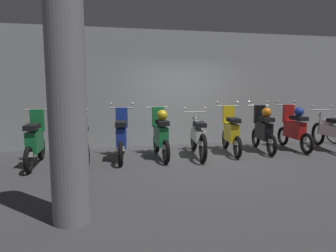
{
  "coord_description": "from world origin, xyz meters",
  "views": [
    {
      "loc": [
        -2.35,
        -6.65,
        1.69
      ],
      "look_at": [
        -0.74,
        0.34,
        0.75
      ],
      "focal_mm": 33.04,
      "sensor_mm": 36.0,
      "label": 1
    }
  ],
  "objects_px": {
    "motorbike_slot_5": "(231,132)",
    "support_pillar": "(67,92)",
    "motorbike_slot_0": "(35,141)",
    "motorbike_slot_2": "(122,137)",
    "motorbike_slot_3": "(161,134)",
    "motorbike_slot_7": "(294,128)",
    "motorbike_slot_8": "(331,131)",
    "motorbike_slot_4": "(198,136)",
    "motorbike_slot_1": "(80,140)",
    "motorbike_slot_6": "(263,129)"
  },
  "relations": [
    {
      "from": "motorbike_slot_0",
      "to": "motorbike_slot_3",
      "type": "xyz_separation_m",
      "value": [
        2.73,
        0.12,
        0.04
      ]
    },
    {
      "from": "motorbike_slot_5",
      "to": "support_pillar",
      "type": "bearing_deg",
      "value": -137.96
    },
    {
      "from": "motorbike_slot_7",
      "to": "motorbike_slot_6",
      "type": "bearing_deg",
      "value": -179.45
    },
    {
      "from": "motorbike_slot_3",
      "to": "motorbike_slot_4",
      "type": "relative_size",
      "value": 0.87
    },
    {
      "from": "motorbike_slot_0",
      "to": "motorbike_slot_7",
      "type": "bearing_deg",
      "value": 2.37
    },
    {
      "from": "motorbike_slot_3",
      "to": "motorbike_slot_5",
      "type": "xyz_separation_m",
      "value": [
        1.83,
        0.11,
        -0.04
      ]
    },
    {
      "from": "motorbike_slot_3",
      "to": "motorbike_slot_4",
      "type": "height_order",
      "value": "motorbike_slot_3"
    },
    {
      "from": "motorbike_slot_0",
      "to": "motorbike_slot_2",
      "type": "height_order",
      "value": "motorbike_slot_2"
    },
    {
      "from": "motorbike_slot_3",
      "to": "motorbike_slot_4",
      "type": "distance_m",
      "value": 0.92
    },
    {
      "from": "motorbike_slot_0",
      "to": "motorbike_slot_6",
      "type": "distance_m",
      "value": 5.48
    },
    {
      "from": "motorbike_slot_4",
      "to": "motorbike_slot_8",
      "type": "distance_m",
      "value": 3.65
    },
    {
      "from": "motorbike_slot_1",
      "to": "motorbike_slot_6",
      "type": "bearing_deg",
      "value": 1.39
    },
    {
      "from": "motorbike_slot_8",
      "to": "support_pillar",
      "type": "height_order",
      "value": "support_pillar"
    },
    {
      "from": "motorbike_slot_5",
      "to": "motorbike_slot_6",
      "type": "relative_size",
      "value": 1.0
    },
    {
      "from": "motorbike_slot_1",
      "to": "motorbike_slot_4",
      "type": "bearing_deg",
      "value": -0.77
    },
    {
      "from": "motorbike_slot_0",
      "to": "motorbike_slot_4",
      "type": "relative_size",
      "value": 0.87
    },
    {
      "from": "motorbike_slot_0",
      "to": "motorbike_slot_2",
      "type": "bearing_deg",
      "value": 4.88
    },
    {
      "from": "motorbike_slot_4",
      "to": "support_pillar",
      "type": "distance_m",
      "value": 4.28
    },
    {
      "from": "motorbike_slot_8",
      "to": "support_pillar",
      "type": "bearing_deg",
      "value": -154.48
    },
    {
      "from": "motorbike_slot_2",
      "to": "support_pillar",
      "type": "relative_size",
      "value": 0.52
    },
    {
      "from": "motorbike_slot_5",
      "to": "motorbike_slot_8",
      "type": "height_order",
      "value": "motorbike_slot_5"
    },
    {
      "from": "motorbike_slot_8",
      "to": "motorbike_slot_1",
      "type": "bearing_deg",
      "value": 178.74
    },
    {
      "from": "motorbike_slot_7",
      "to": "motorbike_slot_3",
      "type": "bearing_deg",
      "value": -177.75
    },
    {
      "from": "motorbike_slot_2",
      "to": "motorbike_slot_8",
      "type": "bearing_deg",
      "value": -1.59
    },
    {
      "from": "motorbike_slot_0",
      "to": "support_pillar",
      "type": "distance_m",
      "value": 3.35
    },
    {
      "from": "motorbike_slot_5",
      "to": "motorbike_slot_0",
      "type": "bearing_deg",
      "value": -177.09
    },
    {
      "from": "motorbike_slot_5",
      "to": "motorbike_slot_7",
      "type": "xyz_separation_m",
      "value": [
        1.82,
        0.03,
        0.04
      ]
    },
    {
      "from": "motorbike_slot_6",
      "to": "motorbike_slot_3",
      "type": "bearing_deg",
      "value": -177.18
    },
    {
      "from": "motorbike_slot_3",
      "to": "support_pillar",
      "type": "distance_m",
      "value": 3.76
    },
    {
      "from": "motorbike_slot_1",
      "to": "motorbike_slot_3",
      "type": "bearing_deg",
      "value": -0.76
    },
    {
      "from": "motorbike_slot_2",
      "to": "motorbike_slot_3",
      "type": "distance_m",
      "value": 0.91
    },
    {
      "from": "motorbike_slot_0",
      "to": "motorbike_slot_5",
      "type": "xyz_separation_m",
      "value": [
        4.56,
        0.23,
        0.0
      ]
    },
    {
      "from": "motorbike_slot_7",
      "to": "motorbike_slot_0",
      "type": "bearing_deg",
      "value": -177.63
    },
    {
      "from": "motorbike_slot_0",
      "to": "motorbike_slot_4",
      "type": "xyz_separation_m",
      "value": [
        3.65,
        0.11,
        -0.03
      ]
    },
    {
      "from": "motorbike_slot_1",
      "to": "motorbike_slot_7",
      "type": "bearing_deg",
      "value": 1.25
    },
    {
      "from": "motorbike_slot_3",
      "to": "motorbike_slot_8",
      "type": "height_order",
      "value": "motorbike_slot_3"
    },
    {
      "from": "motorbike_slot_4",
      "to": "support_pillar",
      "type": "xyz_separation_m",
      "value": [
        -2.7,
        -3.13,
        1.11
      ]
    },
    {
      "from": "motorbike_slot_0",
      "to": "motorbike_slot_8",
      "type": "distance_m",
      "value": 7.29
    },
    {
      "from": "motorbike_slot_1",
      "to": "support_pillar",
      "type": "relative_size",
      "value": 0.6
    },
    {
      "from": "motorbike_slot_6",
      "to": "motorbike_slot_8",
      "type": "relative_size",
      "value": 0.86
    },
    {
      "from": "motorbike_slot_0",
      "to": "motorbike_slot_7",
      "type": "height_order",
      "value": "motorbike_slot_7"
    },
    {
      "from": "motorbike_slot_1",
      "to": "motorbike_slot_7",
      "type": "distance_m",
      "value": 5.48
    },
    {
      "from": "motorbike_slot_0",
      "to": "motorbike_slot_8",
      "type": "xyz_separation_m",
      "value": [
        7.29,
        0.0,
        -0.03
      ]
    },
    {
      "from": "motorbike_slot_3",
      "to": "motorbike_slot_6",
      "type": "bearing_deg",
      "value": 2.82
    },
    {
      "from": "motorbike_slot_2",
      "to": "motorbike_slot_1",
      "type": "bearing_deg",
      "value": -179.28
    },
    {
      "from": "motorbike_slot_0",
      "to": "motorbike_slot_4",
      "type": "bearing_deg",
      "value": 1.69
    },
    {
      "from": "motorbike_slot_6",
      "to": "support_pillar",
      "type": "bearing_deg",
      "value": -144.04
    },
    {
      "from": "motorbike_slot_7",
      "to": "motorbike_slot_8",
      "type": "relative_size",
      "value": 0.87
    },
    {
      "from": "motorbike_slot_4",
      "to": "motorbike_slot_3",
      "type": "bearing_deg",
      "value": 179.21
    },
    {
      "from": "motorbike_slot_0",
      "to": "motorbike_slot_7",
      "type": "relative_size",
      "value": 1.0
    }
  ]
}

